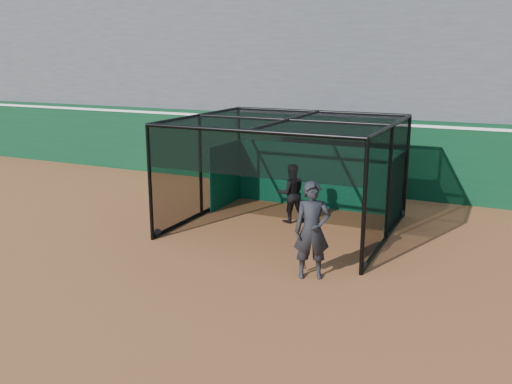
% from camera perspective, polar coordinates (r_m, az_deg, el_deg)
% --- Properties ---
extents(ground, '(120.00, 120.00, 0.00)m').
position_cam_1_polar(ground, '(11.50, -7.71, -8.60)').
color(ground, brown).
rests_on(ground, ground).
extents(outfield_wall, '(50.00, 0.50, 2.50)m').
position_cam_1_polar(outfield_wall, '(18.59, 6.48, 4.29)').
color(outfield_wall, '#09341A').
rests_on(outfield_wall, ground).
extents(grandstand, '(50.00, 7.85, 8.95)m').
position_cam_1_polar(grandstand, '(21.94, 10.00, 14.01)').
color(grandstand, '#4C4C4F').
rests_on(grandstand, ground).
extents(batting_cage, '(5.34, 4.84, 2.85)m').
position_cam_1_polar(batting_cage, '(14.13, 3.35, 1.83)').
color(batting_cage, black).
rests_on(batting_cage, ground).
extents(batter, '(0.99, 0.95, 1.61)m').
position_cam_1_polar(batter, '(14.73, 3.71, -0.13)').
color(batter, black).
rests_on(batter, ground).
extents(on_deck_player, '(0.87, 0.75, 2.01)m').
position_cam_1_polar(on_deck_player, '(10.99, 5.92, -4.05)').
color(on_deck_player, black).
rests_on(on_deck_player, ground).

